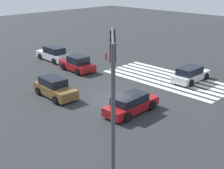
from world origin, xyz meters
The scene contains 9 objects.
ground_plane centered at (0.00, 0.00, 0.00)m, with size 114.60×114.60×0.00m, color #2B2D30.
crosswalk_markings centered at (0.00, -7.58, 0.00)m, with size 12.42×5.35×0.01m.
traffic_signal_mast centered at (-7.35, 7.35, 5.24)m, with size 3.68×3.68×7.20m.
car_0 centered at (-2.75, 0.80, 0.68)m, with size 2.00×4.62×1.39m.
car_1 centered at (3.88, 2.85, 0.75)m, with size 4.44×2.15×1.59m.
car_2 centered at (13.54, -3.81, 0.78)m, with size 4.96×2.07×1.67m.
car_3 centered at (-2.06, -8.52, 0.69)m, with size 1.93×4.40×1.44m.
car_5 centered at (8.27, -3.16, 0.73)m, with size 4.25×2.31×1.62m.
fire_hydrant centered at (9.46, -8.49, 0.43)m, with size 0.22×0.22×0.86m.
Camera 1 is at (-16.59, 16.72, 9.65)m, focal length 50.00 mm.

